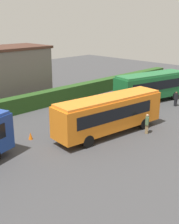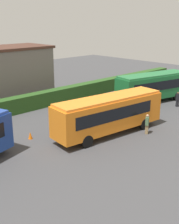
% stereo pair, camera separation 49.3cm
% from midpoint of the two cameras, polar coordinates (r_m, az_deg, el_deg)
% --- Properties ---
extents(ground_plane, '(81.75, 81.75, 0.00)m').
position_cam_midpoint_polar(ground_plane, '(25.28, 1.09, -4.57)').
color(ground_plane, '#424244').
extents(bus_orange, '(10.60, 3.58, 3.30)m').
position_cam_midpoint_polar(bus_orange, '(25.15, 4.38, -0.15)').
color(bus_orange, orange).
rests_on(bus_orange, ground_plane).
extents(bus_green, '(9.74, 4.44, 3.33)m').
position_cam_midpoint_polar(bus_green, '(35.89, 12.46, 4.92)').
color(bus_green, '#19602D').
rests_on(bus_green, ground_plane).
extents(person_left, '(0.37, 0.48, 1.87)m').
position_cam_midpoint_polar(person_left, '(28.10, 0.73, -0.10)').
color(person_left, black).
rests_on(person_left, ground_plane).
extents(person_center, '(0.51, 0.43, 1.75)m').
position_cam_midpoint_polar(person_center, '(25.89, 11.50, -2.20)').
color(person_center, olive).
rests_on(person_center, ground_plane).
extents(person_right, '(0.42, 0.48, 1.68)m').
position_cam_midpoint_polar(person_right, '(34.73, 16.92, 2.40)').
color(person_right, black).
rests_on(person_right, ground_plane).
extents(person_far, '(0.54, 0.38, 1.88)m').
position_cam_midpoint_polar(person_far, '(39.58, 13.30, 4.66)').
color(person_far, olive).
rests_on(person_far, ground_plane).
extents(hedge_row, '(52.87, 1.30, 1.68)m').
position_cam_midpoint_polar(hedge_row, '(32.49, -11.58, 1.71)').
color(hedge_row, '#294F1E').
rests_on(hedge_row, ground_plane).
extents(traffic_cone, '(0.36, 0.36, 0.60)m').
position_cam_midpoint_polar(traffic_cone, '(24.99, -10.72, -4.43)').
color(traffic_cone, orange).
rests_on(traffic_cone, ground_plane).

